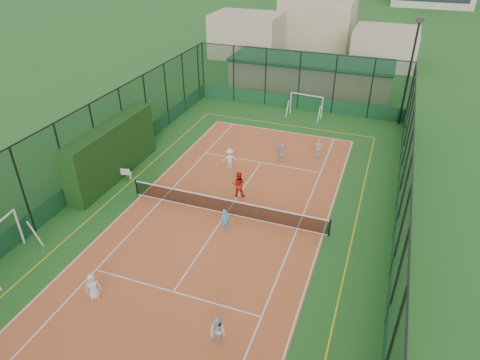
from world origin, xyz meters
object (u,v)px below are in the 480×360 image
(futsal_goal_far, at_px, (306,105))
(child_far_back, at_px, (282,152))
(floodlight_ne, at_px, (409,74))
(clubhouse, at_px, (310,75))
(child_far_left, at_px, (230,159))
(child_near_left, at_px, (93,287))
(child_near_mid, at_px, (225,220))
(child_far_right, at_px, (318,149))
(child_near_right, at_px, (218,332))
(coach, at_px, (238,184))
(white_bench, at_px, (121,173))

(futsal_goal_far, relative_size, child_far_back, 2.10)
(floodlight_ne, height_order, futsal_goal_far, floodlight_ne)
(floodlight_ne, bearing_deg, clubhouse, 147.88)
(child_far_left, bearing_deg, child_near_left, 55.82)
(floodlight_ne, xyz_separation_m, child_near_mid, (-8.09, -18.04, -3.48))
(child_far_right, bearing_deg, child_near_mid, 78.99)
(child_far_back, bearing_deg, floodlight_ne, -116.40)
(clubhouse, bearing_deg, child_near_mid, -88.75)
(child_far_back, bearing_deg, child_near_right, 107.47)
(child_near_left, relative_size, child_near_mid, 1.03)
(floodlight_ne, relative_size, clubhouse, 0.54)
(child_far_back, xyz_separation_m, coach, (-1.26, -5.15, 0.13))
(white_bench, relative_size, futsal_goal_far, 0.50)
(floodlight_ne, distance_m, clubhouse, 10.47)
(white_bench, distance_m, child_far_right, 13.36)
(clubhouse, bearing_deg, child_near_left, -95.85)
(child_near_right, xyz_separation_m, coach, (-2.92, 10.22, 0.12))
(child_near_right, distance_m, child_far_left, 13.98)
(child_far_left, distance_m, child_far_back, 3.69)
(floodlight_ne, bearing_deg, child_far_back, -127.68)
(child_near_right, height_order, coach, coach)
(child_near_right, bearing_deg, coach, 118.17)
(child_far_left, height_order, coach, coach)
(child_far_back, bearing_deg, coach, 87.58)
(futsal_goal_far, xyz_separation_m, child_near_right, (1.90, -23.93, -0.22))
(child_far_right, relative_size, child_far_back, 1.02)
(child_near_right, xyz_separation_m, child_far_right, (0.58, 16.72, 0.00))
(child_far_left, bearing_deg, floodlight_ne, -159.58)
(futsal_goal_far, xyz_separation_m, child_far_back, (0.23, -8.55, -0.23))
(floodlight_ne, xyz_separation_m, coach, (-8.59, -14.64, -3.31))
(white_bench, height_order, child_far_back, child_far_back)
(futsal_goal_far, bearing_deg, child_near_left, -93.30)
(child_near_left, height_order, coach, coach)
(child_near_left, xyz_separation_m, child_far_left, (1.35, 12.79, 0.07))
(white_bench, relative_size, coach, 0.88)
(clubhouse, bearing_deg, white_bench, -110.68)
(floodlight_ne, distance_m, child_near_mid, 20.07)
(child_far_left, relative_size, coach, 0.90)
(child_near_mid, distance_m, child_far_left, 6.73)
(white_bench, bearing_deg, coach, -9.65)
(clubhouse, height_order, child_far_right, clubhouse)
(child_near_left, bearing_deg, white_bench, 77.34)
(child_far_back, bearing_deg, futsal_goal_far, -77.15)
(white_bench, height_order, child_near_right, child_near_right)
(child_near_mid, relative_size, coach, 0.79)
(child_near_left, bearing_deg, child_near_right, -43.69)
(futsal_goal_far, xyz_separation_m, child_far_right, (2.48, -7.21, -0.22))
(floodlight_ne, height_order, child_near_left, floodlight_ne)
(child_near_mid, bearing_deg, child_far_left, 76.57)
(child_far_left, bearing_deg, clubhouse, -123.87)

